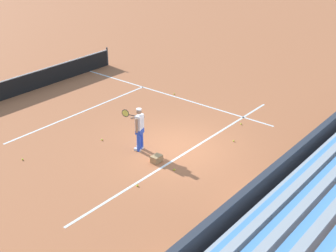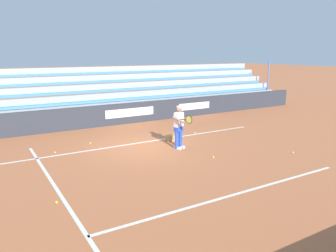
# 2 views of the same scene
# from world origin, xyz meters

# --- Properties ---
(ground_plane) EXTENTS (160.00, 160.00, 0.00)m
(ground_plane) POSITION_xyz_m (0.00, 0.00, 0.00)
(ground_plane) COLOR #B7663D
(court_baseline_white) EXTENTS (12.00, 0.10, 0.01)m
(court_baseline_white) POSITION_xyz_m (0.00, -0.50, 0.00)
(court_baseline_white) COLOR white
(court_baseline_white) RESTS_ON ground
(court_sideline_white) EXTENTS (0.10, 12.00, 0.01)m
(court_sideline_white) POSITION_xyz_m (4.11, 4.00, 0.00)
(court_sideline_white) COLOR white
(court_sideline_white) RESTS_ON ground
(court_service_line_white) EXTENTS (8.22, 0.10, 0.01)m
(court_service_line_white) POSITION_xyz_m (0.00, 5.50, 0.00)
(court_service_line_white) COLOR white
(court_service_line_white) RESTS_ON ground
(back_wall_sponsor_board) EXTENTS (27.36, 0.25, 1.10)m
(back_wall_sponsor_board) POSITION_xyz_m (-0.01, -4.39, 0.55)
(back_wall_sponsor_board) COLOR #2D333D
(back_wall_sponsor_board) RESTS_ON ground
(bleacher_stand) EXTENTS (25.99, 3.20, 3.40)m
(bleacher_stand) POSITION_xyz_m (0.00, -6.62, 0.76)
(bleacher_stand) COLOR #9EA3A8
(bleacher_stand) RESTS_ON ground
(tennis_player) EXTENTS (0.58, 1.07, 1.71)m
(tennis_player) POSITION_xyz_m (-1.02, 1.04, 0.89)
(tennis_player) COLOR blue
(tennis_player) RESTS_ON ground
(ball_box_cardboard) EXTENTS (0.40, 0.31, 0.26)m
(ball_box_cardboard) POSITION_xyz_m (-1.35, -0.09, 0.13)
(ball_box_cardboard) COLOR #A87F51
(ball_box_cardboard) RESTS_ON ground
(tennis_ball_far_left) EXTENTS (0.07, 0.07, 0.07)m
(tennis_ball_far_left) POSITION_xyz_m (-4.38, 3.84, 0.03)
(tennis_ball_far_left) COLOR #CCE533
(tennis_ball_far_left) RESTS_ON ground
(tennis_ball_far_right) EXTENTS (0.07, 0.07, 0.07)m
(tennis_ball_far_right) POSITION_xyz_m (-1.42, 2.73, 0.03)
(tennis_ball_far_right) COLOR #CCE533
(tennis_ball_far_right) RESTS_ON ground
(tennis_ball_on_baseline) EXTENTS (0.07, 0.07, 0.07)m
(tennis_ball_on_baseline) POSITION_xyz_m (-1.41, -0.97, 0.03)
(tennis_ball_on_baseline) COLOR #CCE533
(tennis_ball_on_baseline) RESTS_ON ground
(tennis_ball_midcourt) EXTENTS (0.07, 0.07, 0.07)m
(tennis_ball_midcourt) POSITION_xyz_m (1.83, -1.42, 0.03)
(tennis_ball_midcourt) COLOR #CCE533
(tennis_ball_midcourt) RESTS_ON ground
(tennis_ball_near_player) EXTENTS (0.07, 0.07, 0.07)m
(tennis_ball_near_player) POSITION_xyz_m (-3.01, -0.66, 0.03)
(tennis_ball_near_player) COLOR #CCE533
(tennis_ball_near_player) RESTS_ON ground
(tennis_ball_by_box) EXTENTS (0.07, 0.07, 0.07)m
(tennis_ball_by_box) POSITION_xyz_m (4.31, 3.58, 0.03)
(tennis_ball_by_box) COLOR #CCE533
(tennis_ball_by_box) RESTS_ON ground
(tennis_ball_toward_net) EXTENTS (0.07, 0.07, 0.07)m
(tennis_ball_toward_net) POSITION_xyz_m (3.39, -0.81, 0.03)
(tennis_ball_toward_net) COLOR #CCE533
(tennis_ball_toward_net) RESTS_ON ground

